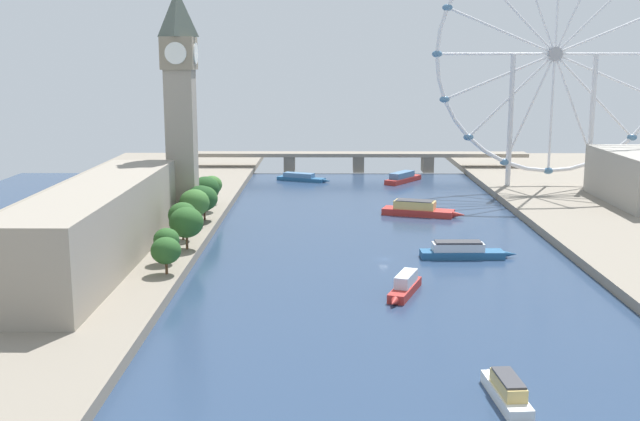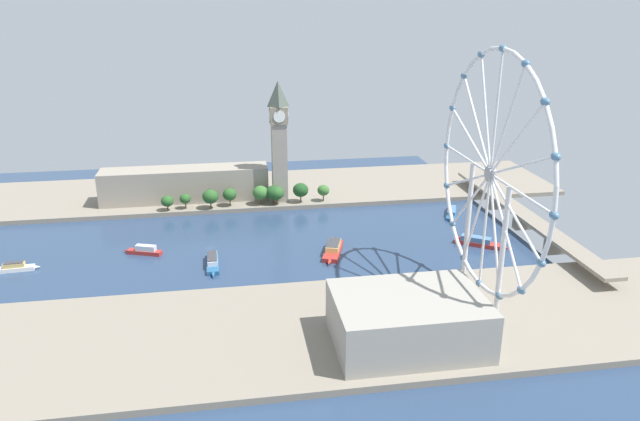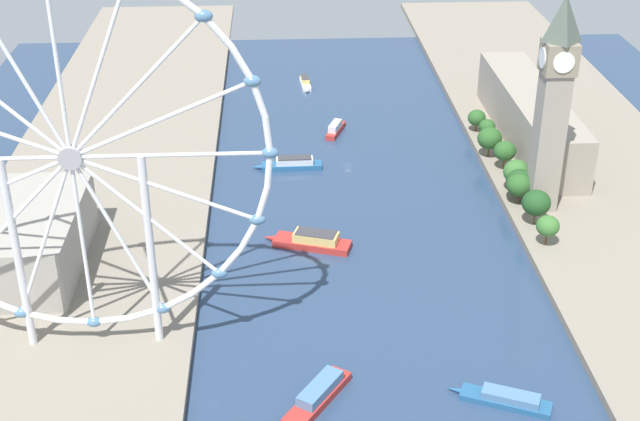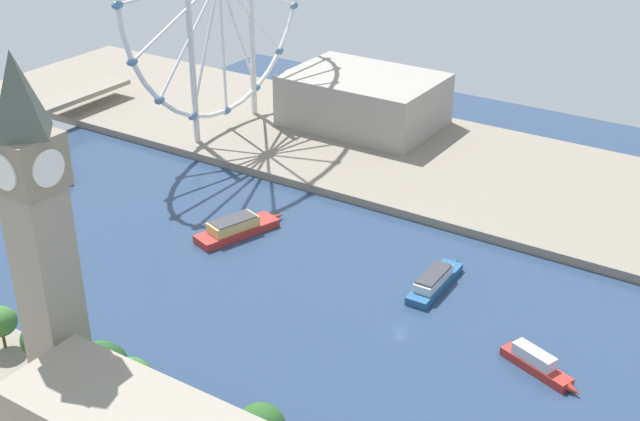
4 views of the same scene
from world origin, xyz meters
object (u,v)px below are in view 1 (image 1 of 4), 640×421
(clock_tower, at_px, (180,102))
(parliament_block, at_px, (99,225))
(ferris_wheel, at_px, (555,56))
(tour_boat_2, at_px, (405,286))
(tour_boat_1, at_px, (462,251))
(tour_boat_5, at_px, (418,209))
(tour_boat_4, at_px, (506,390))
(river_bridge, at_px, (358,157))
(tour_boat_3, at_px, (403,178))
(tour_boat_0, at_px, (301,178))

(clock_tower, bearing_deg, parliament_block, -100.59)
(ferris_wheel, xyz_separation_m, tour_boat_2, (-84.84, -165.97, -61.50))
(tour_boat_1, xyz_separation_m, tour_boat_5, (-5.91, 68.34, 0.28))
(tour_boat_5, bearing_deg, ferris_wheel, 58.60)
(tour_boat_2, xyz_separation_m, tour_boat_4, (11.93, -65.24, -0.15))
(river_bridge, distance_m, tour_boat_5, 127.75)
(river_bridge, distance_m, tour_boat_3, 44.89)
(tour_boat_2, distance_m, tour_boat_4, 66.32)
(parliament_block, xyz_separation_m, ferris_wheel, (171.68, 146.05, 49.12))
(tour_boat_5, bearing_deg, tour_boat_2, -80.48)
(parliament_block, xyz_separation_m, tour_boat_0, (52.71, 178.21, -12.89))
(river_bridge, height_order, tour_boat_5, river_bridge)
(tour_boat_3, relative_size, tour_boat_4, 1.36)
(ferris_wheel, height_order, tour_boat_0, ferris_wheel)
(tour_boat_5, bearing_deg, tour_boat_4, -73.32)
(parliament_block, xyz_separation_m, river_bridge, (83.99, 213.54, -6.34))
(tour_boat_2, height_order, tour_boat_5, tour_boat_5)
(clock_tower, height_order, tour_boat_3, clock_tower)
(parliament_block, relative_size, tour_boat_1, 3.78)
(tour_boat_1, xyz_separation_m, tour_boat_4, (-10.13, -104.16, -0.12))
(parliament_block, distance_m, ferris_wheel, 230.69)
(clock_tower, relative_size, tour_boat_3, 2.85)
(tour_boat_4, bearing_deg, parliament_block, 44.95)
(ferris_wheel, relative_size, tour_boat_1, 3.83)
(tour_boat_0, xyz_separation_m, tour_boat_2, (34.13, -198.13, 0.50))
(tour_boat_1, bearing_deg, tour_boat_0, 108.26)
(river_bridge, distance_m, tour_boat_2, 233.55)
(clock_tower, relative_size, river_bridge, 0.44)
(parliament_block, distance_m, tour_boat_1, 111.23)
(tour_boat_0, relative_size, tour_boat_2, 1.25)
(ferris_wheel, bearing_deg, tour_boat_1, -116.30)
(tour_boat_0, bearing_deg, tour_boat_2, -57.05)
(tour_boat_0, bearing_deg, parliament_block, -83.30)
(parliament_block, xyz_separation_m, tour_boat_1, (108.89, 19.00, -12.41))
(tour_boat_5, bearing_deg, river_bridge, 116.64)
(tour_boat_1, relative_size, tour_boat_4, 1.42)
(clock_tower, height_order, tour_boat_5, clock_tower)
(parliament_block, bearing_deg, tour_boat_0, 73.52)
(ferris_wheel, distance_m, tour_boat_3, 94.68)
(parliament_block, distance_m, river_bridge, 229.55)
(tour_boat_3, bearing_deg, parliament_block, -176.90)
(parliament_block, xyz_separation_m, tour_boat_4, (98.76, -85.16, -12.53))
(tour_boat_5, bearing_deg, clock_tower, -148.67)
(tour_boat_2, bearing_deg, tour_boat_3, -165.58)
(river_bridge, xyz_separation_m, tour_boat_0, (-31.28, -35.33, -6.54))
(tour_boat_1, xyz_separation_m, tour_boat_3, (-3.29, 155.65, 0.04))
(river_bridge, height_order, tour_boat_3, river_bridge)
(tour_boat_2, bearing_deg, ferris_wheel, 172.85)
(river_bridge, distance_m, tour_boat_1, 196.22)
(parliament_block, height_order, tour_boat_2, parliament_block)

